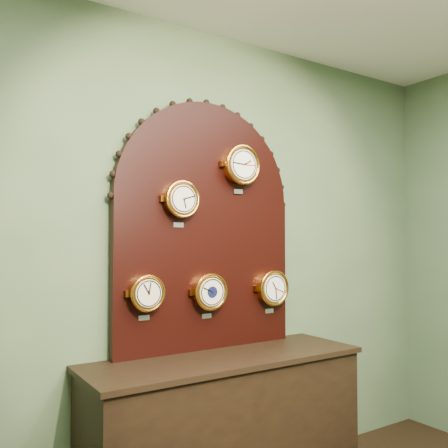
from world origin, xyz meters
TOP-DOWN VIEW (x-y plane):
  - wall_back at (0.00, 2.50)m, footprint 4.00×0.00m
  - shop_counter at (0.00, 2.23)m, footprint 1.60×0.50m
  - display_board at (0.00, 2.45)m, footprint 1.26×0.06m
  - roman_clock at (-0.21, 2.38)m, footprint 0.22×0.08m
  - arabic_clock at (0.22, 2.38)m, footprint 0.26×0.08m
  - hygrometer at (-0.42, 2.38)m, footprint 0.21×0.08m
  - barometer at (-0.02, 2.38)m, footprint 0.22×0.08m
  - tide_clock at (0.46, 2.38)m, footprint 0.23×0.08m

SIDE VIEW (x-z plane):
  - shop_counter at x=0.00m, z-range 0.00..0.80m
  - tide_clock at x=0.46m, z-range 1.04..1.32m
  - barometer at x=-0.02m, z-range 1.04..1.32m
  - hygrometer at x=-0.42m, z-range 1.07..1.32m
  - wall_back at x=0.00m, z-range -0.60..3.40m
  - display_board at x=0.00m, z-range 0.86..2.39m
  - roman_clock at x=-0.21m, z-range 1.59..1.86m
  - arabic_clock at x=0.22m, z-range 1.80..2.11m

